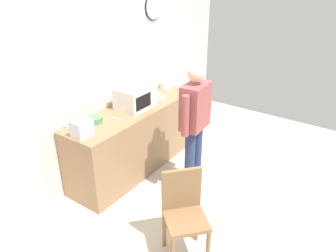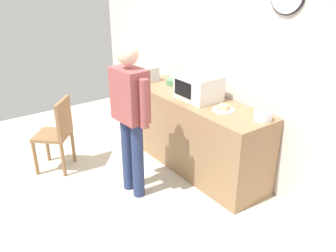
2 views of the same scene
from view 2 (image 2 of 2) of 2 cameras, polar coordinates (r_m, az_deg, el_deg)
ground_plane at (r=4.11m, az=-9.94°, el=-11.03°), size 6.00×6.00×0.00m
back_wall at (r=4.41m, az=7.94°, el=10.26°), size 5.40×0.13×2.60m
kitchen_counter at (r=4.41m, az=4.18°, el=-1.11°), size 2.13×0.62×0.94m
microwave at (r=4.15m, az=5.04°, el=6.38°), size 0.50×0.39×0.30m
sandwich_plate at (r=3.87m, az=9.12°, el=2.80°), size 0.25×0.25×0.06m
salad_bowl at (r=3.69m, az=15.38°, el=1.64°), size 0.19×0.19×0.10m
cereal_bowl at (r=4.73m, az=0.90°, el=7.26°), size 0.19×0.19×0.07m
toaster at (r=4.90m, az=-3.01°, el=8.59°), size 0.22×0.18×0.20m
fork_utensil at (r=4.49m, az=0.94°, el=5.88°), size 0.05×0.17×0.01m
spoon_utensil at (r=5.05m, az=0.48°, el=7.94°), size 0.11×0.15×0.01m
person_standing at (r=3.66m, az=-6.21°, el=2.53°), size 0.59×0.27×1.71m
wooden_chair at (r=4.52m, az=-17.72°, el=-0.87°), size 0.56×0.56×0.94m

